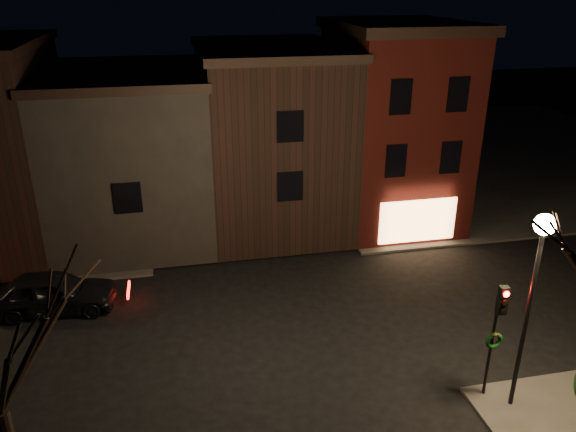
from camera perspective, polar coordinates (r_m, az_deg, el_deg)
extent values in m
plane|color=black|center=(22.46, -0.65, -10.92)|extent=(120.00, 120.00, 0.00)
cube|color=#2D2B28|center=(46.68, 19.14, 6.14)|extent=(30.00, 30.00, 0.12)
cube|color=#410E0B|center=(31.03, 10.57, 8.74)|extent=(6.00, 8.00, 10.00)
cube|color=black|center=(30.21, 11.32, 18.43)|extent=(6.50, 8.50, 0.50)
cube|color=#E7A468|center=(28.67, 13.02, -0.47)|extent=(4.00, 0.12, 2.20)
cube|color=black|center=(30.31, -1.79, 7.80)|extent=(7.00, 10.00, 9.00)
cube|color=black|center=(29.44, -1.91, 16.67)|extent=(7.30, 10.30, 0.40)
cube|color=black|center=(30.09, -15.57, 5.87)|extent=(7.50, 10.00, 8.00)
cube|color=black|center=(29.20, -16.45, 13.76)|extent=(7.80, 10.30, 0.40)
cylinder|color=black|center=(18.31, 23.00, -9.95)|extent=(0.14, 0.14, 6.00)
sphere|color=#FFD18C|center=(16.91, 24.64, -0.79)|extent=(0.60, 0.60, 0.60)
cylinder|color=black|center=(18.94, 20.00, -11.90)|extent=(0.10, 0.10, 4.00)
cube|color=black|center=(17.99, 20.97, -7.99)|extent=(0.28, 0.22, 0.90)
cylinder|color=#FF0C07|center=(17.77, 21.30, -7.39)|extent=(0.18, 0.06, 0.18)
cylinder|color=black|center=(17.90, 21.17, -8.17)|extent=(0.18, 0.06, 0.18)
cylinder|color=black|center=(18.04, 21.04, -8.94)|extent=(0.18, 0.06, 0.18)
torus|color=#0C380F|center=(18.83, 20.18, -11.79)|extent=(0.58, 0.14, 0.58)
sphere|color=#990C0C|center=(18.69, 20.30, -11.27)|extent=(0.12, 0.12, 0.12)
imported|color=black|center=(24.77, -22.80, -7.16)|extent=(5.05, 2.28, 1.68)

